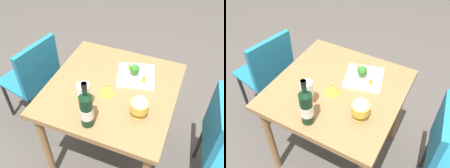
{
  "view_description": "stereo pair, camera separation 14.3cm",
  "coord_description": "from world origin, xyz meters",
  "views": [
    {
      "loc": [
        -0.44,
        1.11,
        1.92
      ],
      "look_at": [
        0.0,
        0.0,
        0.79
      ],
      "focal_mm": 40.36,
      "sensor_mm": 36.0,
      "label": 1
    },
    {
      "loc": [
        -0.57,
        1.05,
        1.92
      ],
      "look_at": [
        0.0,
        0.0,
        0.79
      ],
      "focal_mm": 40.36,
      "sensor_mm": 36.0,
      "label": 2
    }
  ],
  "objects": [
    {
      "name": "dining_table",
      "position": [
        0.0,
        0.0,
        0.66
      ],
      "size": [
        0.84,
        0.84,
        0.76
      ],
      "color": "olive",
      "rests_on": "ground_plane"
    },
    {
      "name": "wine_glass",
      "position": [
        0.09,
        0.22,
        0.89
      ],
      "size": [
        0.08,
        0.08,
        0.18
      ],
      "color": "white",
      "rests_on": "dining_table"
    },
    {
      "name": "ground_plane",
      "position": [
        0.0,
        0.0,
        0.0
      ],
      "size": [
        8.0,
        8.0,
        0.0
      ],
      "primitive_type": "plane",
      "color": "#4C4742"
    },
    {
      "name": "chair_by_wall",
      "position": [
        0.74,
        -0.12,
        0.53
      ],
      "size": [
        0.47,
        0.47,
        0.85
      ],
      "rotation": [
        0.0,
        0.0,
        4.51
      ],
      "color": "teal",
      "rests_on": "ground_plane"
    },
    {
      "name": "chair_near_window",
      "position": [
        -0.75,
        -0.04,
        0.53
      ],
      "size": [
        0.45,
        0.45,
        0.85
      ],
      "rotation": [
        0.0,
        0.0,
        1.69
      ],
      "color": "teal",
      "rests_on": "ground_plane"
    },
    {
      "name": "rice_bowl_lid",
      "position": [
        0.01,
        0.07,
        0.8
      ],
      "size": [
        0.1,
        0.1,
        0.09
      ],
      "color": "gold",
      "rests_on": "dining_table"
    },
    {
      "name": "rice_bowl",
      "position": [
        -0.23,
        0.16,
        0.83
      ],
      "size": [
        0.11,
        0.11,
        0.14
      ],
      "color": "gold",
      "rests_on": "dining_table"
    },
    {
      "name": "wine_bottle",
      "position": [
        0.02,
        0.33,
        0.88
      ],
      "size": [
        0.08,
        0.08,
        0.31
      ],
      "color": "black",
      "rests_on": "dining_table"
    },
    {
      "name": "broccoli_floret",
      "position": [
        -0.1,
        -0.15,
        0.82
      ],
      "size": [
        0.07,
        0.07,
        0.09
      ],
      "color": "#729E4C",
      "rests_on": "serving_plate"
    },
    {
      "name": "serving_plate",
      "position": [
        -0.11,
        -0.16,
        0.77
      ],
      "size": [
        0.3,
        0.3,
        0.02
      ],
      "rotation": [
        0.0,
        0.0,
        0.25
      ],
      "color": "white",
      "rests_on": "dining_table"
    },
    {
      "name": "carrot_garnish_left",
      "position": [
        -0.18,
        -0.12,
        0.81
      ],
      "size": [
        0.03,
        0.03,
        0.06
      ],
      "color": "orange",
      "rests_on": "serving_plate"
    },
    {
      "name": "carrot_garnish_right",
      "position": [
        -0.05,
        -0.21,
        0.81
      ],
      "size": [
        0.03,
        0.03,
        0.07
      ],
      "color": "orange",
      "rests_on": "serving_plate"
    }
  ]
}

